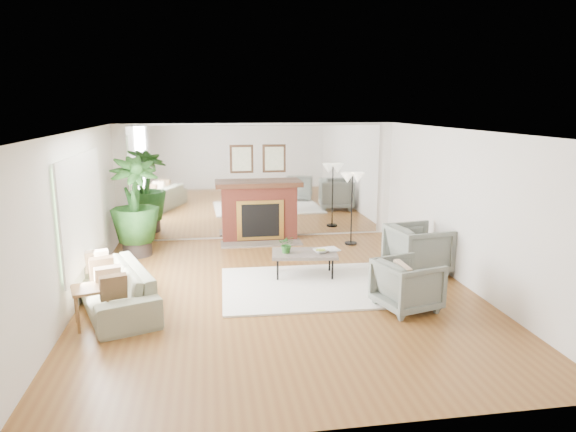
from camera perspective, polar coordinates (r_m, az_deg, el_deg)
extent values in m
plane|color=brown|center=(8.12, -0.77, -8.52)|extent=(7.00, 7.00, 0.00)
cube|color=white|center=(7.92, -22.74, -0.58)|extent=(0.02, 7.00, 2.50)
cube|color=white|center=(8.70, 19.09, 0.77)|extent=(0.02, 7.00, 2.50)
cube|color=white|center=(11.18, -3.36, 3.85)|extent=(6.00, 0.02, 2.50)
cube|color=silver|center=(11.16, -3.35, 3.83)|extent=(5.40, 0.04, 2.40)
cube|color=#B2E09E|center=(8.28, -21.96, 0.71)|extent=(0.04, 2.40, 1.50)
cube|color=maroon|center=(11.08, -3.21, 0.37)|extent=(1.60, 0.40, 1.20)
cube|color=gold|center=(10.91, -3.09, -0.47)|extent=(1.00, 0.04, 0.85)
cube|color=black|center=(10.89, -3.08, -0.50)|extent=(0.80, 0.04, 0.70)
cube|color=#665A50|center=(10.88, -2.98, -3.02)|extent=(1.70, 0.55, 0.03)
cube|color=#412014|center=(10.95, -3.24, 3.52)|extent=(1.85, 0.46, 0.10)
cube|color=#311F13|center=(11.03, -5.18, 6.32)|extent=(0.50, 0.04, 0.60)
cube|color=#311F13|center=(11.09, -1.55, 6.41)|extent=(0.50, 0.04, 0.60)
cube|color=white|center=(8.36, 3.03, -7.79)|extent=(3.03, 2.21, 0.03)
cube|color=#665A50|center=(8.71, 1.83, -4.21)|extent=(1.17, 0.77, 0.05)
cylinder|color=black|center=(8.55, -1.15, -6.08)|extent=(0.03, 0.03, 0.38)
cylinder|color=black|center=(8.60, 4.96, -6.01)|extent=(0.03, 0.03, 0.38)
cylinder|color=black|center=(8.98, -1.17, -5.16)|extent=(0.03, 0.03, 0.38)
cylinder|color=black|center=(9.03, 4.64, -5.10)|extent=(0.03, 0.03, 0.38)
imported|color=gray|center=(7.82, -18.73, -7.62)|extent=(1.51, 2.27, 0.62)
imported|color=slate|center=(9.19, 14.25, -3.61)|extent=(1.06, 1.04, 0.86)
imported|color=slate|center=(7.57, 13.12, -7.45)|extent=(0.99, 0.97, 0.73)
cube|color=brown|center=(7.28, -21.11, -7.53)|extent=(0.59, 0.59, 0.04)
cylinder|color=brown|center=(7.19, -22.31, -10.13)|extent=(0.04, 0.04, 0.51)
cylinder|color=brown|center=(7.21, -19.30, -9.82)|extent=(0.04, 0.04, 0.51)
cylinder|color=brown|center=(7.54, -22.52, -9.11)|extent=(0.04, 0.04, 0.51)
cylinder|color=brown|center=(7.56, -19.66, -8.81)|extent=(0.04, 0.04, 0.51)
cylinder|color=black|center=(10.43, -16.40, -3.15)|extent=(0.56, 0.56, 0.40)
imported|color=#2F6525|center=(10.23, -16.70, 1.72)|extent=(1.18, 1.18, 1.64)
cylinder|color=black|center=(10.93, 6.99, -3.02)|extent=(0.26, 0.26, 0.04)
cylinder|color=black|center=(10.76, 7.09, 0.64)|extent=(0.03, 0.03, 1.46)
cone|color=white|center=(10.62, 6.61, 4.24)|extent=(0.27, 0.27, 0.20)
cone|color=white|center=(10.68, 7.75, 4.26)|extent=(0.27, 0.27, 0.20)
imported|color=#2F6525|center=(8.63, -0.13, -3.15)|extent=(0.31, 0.28, 0.30)
imported|color=brown|center=(8.68, 3.64, -3.90)|extent=(0.31, 0.31, 0.06)
imported|color=brown|center=(8.83, 4.27, -3.76)|extent=(0.26, 0.33, 0.02)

